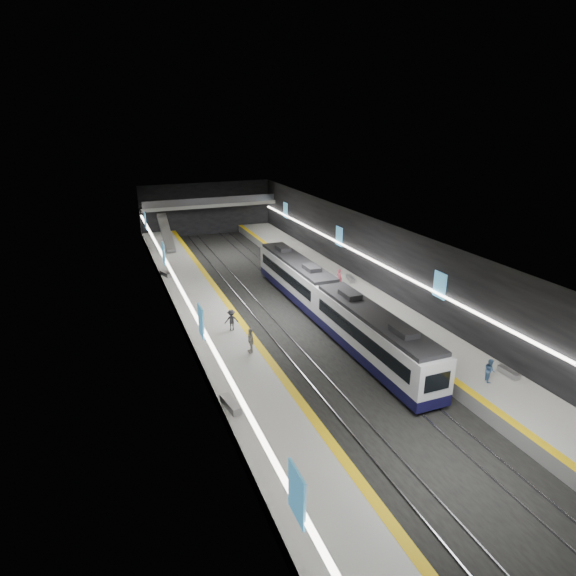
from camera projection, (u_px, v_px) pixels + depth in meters
name	position (u px, v px, depth m)	size (l,w,h in m)	color
ground	(292.00, 317.00, 44.68)	(70.00, 70.00, 0.00)	black
ceiling	(292.00, 233.00, 41.95)	(20.00, 70.00, 0.04)	beige
wall_left	(180.00, 290.00, 39.85)	(0.04, 70.00, 8.00)	black
wall_right	(387.00, 264.00, 46.77)	(0.04, 70.00, 8.00)	black
wall_back	(207.00, 209.00, 73.89)	(20.00, 0.04, 8.00)	black
platform_left	(212.00, 324.00, 41.92)	(5.00, 70.00, 1.00)	slate
tile_surface_left	(212.00, 319.00, 41.74)	(5.00, 70.00, 0.02)	#A1A19C
tactile_strip_left	(236.00, 315.00, 42.50)	(0.60, 70.00, 0.02)	yellow
platform_right	(363.00, 301.00, 47.11)	(5.00, 70.00, 1.00)	slate
tile_surface_right	(363.00, 296.00, 46.93)	(5.00, 70.00, 0.02)	#A1A19C
tactile_strip_right	(343.00, 299.00, 46.17)	(0.60, 70.00, 0.02)	yellow
rails	(292.00, 316.00, 44.66)	(6.52, 70.00, 0.12)	gray
train	(329.00, 301.00, 42.56)	(2.69, 30.04, 3.60)	#0F0E33
ad_posters	(288.00, 268.00, 44.02)	(19.94, 53.50, 2.20)	#449ACC
cove_light_left	(183.00, 292.00, 39.99)	(0.25, 68.60, 0.12)	white
cove_light_right	(385.00, 266.00, 46.77)	(0.25, 68.60, 0.12)	white
mezzanine_bridge	(209.00, 204.00, 71.73)	(20.00, 3.00, 1.50)	gray
escalator	(166.00, 233.00, 63.81)	(1.20, 8.00, 0.60)	#99999E
bench_left_near	(231.00, 404.00, 29.08)	(0.56, 2.02, 0.49)	#99999E
bench_left_far	(166.00, 274.00, 52.78)	(0.52, 1.88, 0.46)	#99999E
bench_right_near	(508.00, 373.00, 32.74)	(0.46, 1.66, 0.40)	#99999E
bench_right_far	(350.00, 279.00, 51.25)	(0.53, 1.92, 0.47)	#99999E
passenger_right_a	(339.00, 278.00, 49.08)	(0.70, 0.46, 1.91)	#B14254
passenger_right_b	(490.00, 370.00, 31.82)	(0.79, 0.61, 1.62)	#496D9F
passenger_left_a	(251.00, 340.00, 35.69)	(1.12, 0.47, 1.91)	beige
passenger_left_b	(232.00, 320.00, 39.36)	(1.15, 0.66, 1.78)	#38393F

